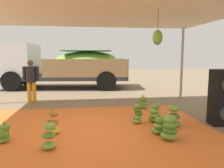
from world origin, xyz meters
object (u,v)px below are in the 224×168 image
at_px(banana_bunch_6, 143,103).
at_px(banana_bunch_4, 3,134).
at_px(banana_bunch_0, 54,124).
at_px(banana_bunch_7, 155,113).
at_px(banana_bunch_1, 174,117).
at_px(banana_bunch_8, 159,126).
at_px(banana_bunch_5, 49,137).
at_px(worker_0, 31,78).
at_px(banana_bunch_2, 137,114).
at_px(cargo_truck_main, 60,65).
at_px(banana_bunch_3, 169,128).
at_px(speaker_stack, 223,97).

bearing_deg(banana_bunch_6, banana_bunch_4, -146.01).
height_order(banana_bunch_0, banana_bunch_7, banana_bunch_0).
distance_m(banana_bunch_1, banana_bunch_4, 3.86).
relative_size(banana_bunch_7, banana_bunch_8, 1.27).
distance_m(banana_bunch_5, banana_bunch_8, 2.37).
distance_m(banana_bunch_5, worker_0, 4.52).
relative_size(banana_bunch_2, cargo_truck_main, 0.08).
bearing_deg(banana_bunch_6, banana_bunch_3, -94.63).
xyz_separation_m(banana_bunch_8, cargo_truck_main, (-2.86, 7.63, 1.08)).
height_order(banana_bunch_1, banana_bunch_5, banana_bunch_1).
distance_m(banana_bunch_2, cargo_truck_main, 7.37).
height_order(banana_bunch_8, speaker_stack, speaker_stack).
xyz_separation_m(banana_bunch_3, banana_bunch_6, (0.22, 2.75, -0.06)).
bearing_deg(banana_bunch_8, banana_bunch_3, -74.46).
height_order(banana_bunch_0, speaker_stack, speaker_stack).
relative_size(banana_bunch_4, banana_bunch_8, 0.99).
relative_size(banana_bunch_4, worker_0, 0.27).
relative_size(banana_bunch_1, banana_bunch_4, 1.34).
relative_size(banana_bunch_0, banana_bunch_7, 1.05).
height_order(banana_bunch_4, banana_bunch_8, banana_bunch_8).
xyz_separation_m(banana_bunch_4, banana_bunch_8, (3.28, 0.03, 0.00)).
xyz_separation_m(banana_bunch_0, banana_bunch_5, (0.01, -0.77, -0.01)).
distance_m(banana_bunch_1, banana_bunch_7, 0.53).
relative_size(banana_bunch_2, speaker_stack, 0.41).
distance_m(banana_bunch_0, banana_bunch_6, 3.38).
bearing_deg(banana_bunch_3, banana_bunch_4, 174.57).
xyz_separation_m(banana_bunch_2, banana_bunch_6, (0.61, 1.60, -0.06)).
height_order(banana_bunch_0, banana_bunch_2, banana_bunch_0).
bearing_deg(banana_bunch_5, speaker_stack, 12.24).
distance_m(banana_bunch_3, banana_bunch_8, 0.37).
relative_size(banana_bunch_5, banana_bunch_7, 1.00).
relative_size(banana_bunch_3, speaker_stack, 0.39).
height_order(banana_bunch_4, speaker_stack, speaker_stack).
relative_size(banana_bunch_6, cargo_truck_main, 0.06).
bearing_deg(banana_bunch_4, banana_bunch_6, 33.99).
bearing_deg(banana_bunch_0, worker_0, 109.52).
height_order(banana_bunch_7, speaker_stack, speaker_stack).
distance_m(banana_bunch_2, banana_bunch_3, 1.21).
xyz_separation_m(banana_bunch_2, banana_bunch_7, (0.47, 0.01, -0.00)).
relative_size(banana_bunch_2, banana_bunch_3, 1.04).
xyz_separation_m(banana_bunch_6, banana_bunch_7, (-0.14, -1.59, 0.06)).
xyz_separation_m(cargo_truck_main, worker_0, (-0.71, -3.80, -0.33)).
distance_m(banana_bunch_2, banana_bunch_6, 1.71).
bearing_deg(banana_bunch_0, banana_bunch_1, 2.46).
bearing_deg(banana_bunch_4, banana_bunch_3, -5.43).
bearing_deg(banana_bunch_1, banana_bunch_7, 133.35).
bearing_deg(banana_bunch_6, banana_bunch_2, -110.81).
bearing_deg(banana_bunch_3, banana_bunch_8, 105.54).
relative_size(banana_bunch_3, cargo_truck_main, 0.08).
distance_m(banana_bunch_0, banana_bunch_7, 2.57).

